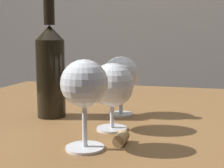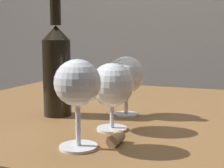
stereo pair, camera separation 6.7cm
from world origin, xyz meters
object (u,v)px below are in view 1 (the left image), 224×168
cork (121,138)px  wine_bottle (51,68)px  wine_glass_cabernet (112,86)px  wine_glass_pinot (84,86)px  wine_glass_merlot (121,76)px

cork → wine_bottle: bearing=143.4°
wine_glass_cabernet → wine_glass_pinot: bearing=-95.8°
wine_glass_pinot → cork: size_ratio=3.71×
wine_glass_pinot → wine_glass_cabernet: size_ratio=1.11×
wine_glass_merlot → cork: 0.24m
wine_glass_pinot → wine_glass_merlot: 0.26m
wine_bottle → wine_glass_cabernet: bearing=-22.8°
wine_glass_cabernet → wine_bottle: (-0.17, 0.07, 0.03)m
wine_bottle → wine_glass_pinot: bearing=-51.4°
wine_glass_pinot → wine_glass_cabernet: bearing=84.2°
wine_glass_cabernet → wine_glass_merlot: bearing=96.0°
wine_glass_pinot → cork: (0.05, 0.04, -0.10)m
wine_glass_pinot → wine_glass_merlot: size_ratio=1.07×
wine_bottle → cork: bearing=-36.6°
wine_glass_pinot → wine_bottle: wine_bottle is taller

